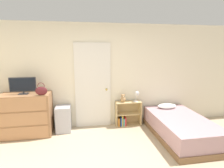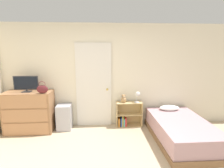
{
  "view_description": "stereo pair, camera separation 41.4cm",
  "coord_description": "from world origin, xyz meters",
  "px_view_note": "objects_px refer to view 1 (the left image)",
  "views": [
    {
      "loc": [
        -0.31,
        -2.14,
        1.91
      ],
      "look_at": [
        0.37,
        1.88,
        1.12
      ],
      "focal_mm": 28.0,
      "sensor_mm": 36.0,
      "label": 1
    },
    {
      "loc": [
        0.1,
        -2.19,
        1.91
      ],
      "look_at": [
        0.37,
        1.88,
        1.12
      ],
      "focal_mm": 28.0,
      "sensor_mm": 36.0,
      "label": 2
    }
  ],
  "objects_px": {
    "tv": "(23,85)",
    "teddy_bear": "(123,99)",
    "desk_lamp": "(137,94)",
    "bookshelf": "(126,115)",
    "storage_bin": "(64,119)",
    "dresser": "(27,115)",
    "bed": "(180,127)",
    "handbag": "(41,91)"
  },
  "relations": [
    {
      "from": "handbag",
      "to": "dresser",
      "type": "bearing_deg",
      "value": 155.88
    },
    {
      "from": "teddy_bear",
      "to": "storage_bin",
      "type": "bearing_deg",
      "value": -177.57
    },
    {
      "from": "dresser",
      "to": "bed",
      "type": "xyz_separation_m",
      "value": [
        3.38,
        -0.65,
        -0.25
      ]
    },
    {
      "from": "tv",
      "to": "desk_lamp",
      "type": "distance_m",
      "value": 2.64
    },
    {
      "from": "storage_bin",
      "to": "bed",
      "type": "relative_size",
      "value": 0.33
    },
    {
      "from": "storage_bin",
      "to": "bookshelf",
      "type": "bearing_deg",
      "value": 2.63
    },
    {
      "from": "dresser",
      "to": "desk_lamp",
      "type": "distance_m",
      "value": 2.62
    },
    {
      "from": "dresser",
      "to": "bed",
      "type": "height_order",
      "value": "dresser"
    },
    {
      "from": "bookshelf",
      "to": "desk_lamp",
      "type": "distance_m",
      "value": 0.62
    },
    {
      "from": "handbag",
      "to": "bookshelf",
      "type": "xyz_separation_m",
      "value": [
        1.95,
        0.33,
        -0.81
      ]
    },
    {
      "from": "storage_bin",
      "to": "bookshelf",
      "type": "xyz_separation_m",
      "value": [
        1.56,
        0.07,
        -0.04
      ]
    },
    {
      "from": "storage_bin",
      "to": "teddy_bear",
      "type": "bearing_deg",
      "value": 2.43
    },
    {
      "from": "teddy_bear",
      "to": "bed",
      "type": "height_order",
      "value": "teddy_bear"
    },
    {
      "from": "tv",
      "to": "teddy_bear",
      "type": "bearing_deg",
      "value": 3.57
    },
    {
      "from": "desk_lamp",
      "to": "bookshelf",
      "type": "bearing_deg",
      "value": 169.27
    },
    {
      "from": "storage_bin",
      "to": "desk_lamp",
      "type": "relative_size",
      "value": 2.19
    },
    {
      "from": "storage_bin",
      "to": "bookshelf",
      "type": "height_order",
      "value": "bookshelf"
    },
    {
      "from": "desk_lamp",
      "to": "bed",
      "type": "distance_m",
      "value": 1.24
    },
    {
      "from": "tv",
      "to": "dresser",
      "type": "bearing_deg",
      "value": 4.21
    },
    {
      "from": "handbag",
      "to": "desk_lamp",
      "type": "distance_m",
      "value": 2.23
    },
    {
      "from": "storage_bin",
      "to": "bookshelf",
      "type": "relative_size",
      "value": 0.94
    },
    {
      "from": "teddy_bear",
      "to": "desk_lamp",
      "type": "xyz_separation_m",
      "value": [
        0.34,
        -0.04,
        0.11
      ]
    },
    {
      "from": "dresser",
      "to": "handbag",
      "type": "xyz_separation_m",
      "value": [
        0.39,
        -0.18,
        0.58
      ]
    },
    {
      "from": "tv",
      "to": "desk_lamp",
      "type": "bearing_deg",
      "value": 2.25
    },
    {
      "from": "dresser",
      "to": "handbag",
      "type": "distance_m",
      "value": 0.73
    },
    {
      "from": "bookshelf",
      "to": "desk_lamp",
      "type": "relative_size",
      "value": 2.33
    },
    {
      "from": "storage_bin",
      "to": "desk_lamp",
      "type": "height_order",
      "value": "desk_lamp"
    },
    {
      "from": "handbag",
      "to": "bookshelf",
      "type": "bearing_deg",
      "value": 9.5
    },
    {
      "from": "teddy_bear",
      "to": "desk_lamp",
      "type": "bearing_deg",
      "value": -6.38
    },
    {
      "from": "storage_bin",
      "to": "dresser",
      "type": "bearing_deg",
      "value": -174.34
    },
    {
      "from": "dresser",
      "to": "storage_bin",
      "type": "bearing_deg",
      "value": 5.66
    },
    {
      "from": "dresser",
      "to": "handbag",
      "type": "bearing_deg",
      "value": -24.12
    },
    {
      "from": "handbag",
      "to": "teddy_bear",
      "type": "bearing_deg",
      "value": 9.67
    },
    {
      "from": "storage_bin",
      "to": "teddy_bear",
      "type": "relative_size",
      "value": 2.93
    },
    {
      "from": "bookshelf",
      "to": "handbag",
      "type": "bearing_deg",
      "value": -170.5
    },
    {
      "from": "tv",
      "to": "bed",
      "type": "relative_size",
      "value": 0.3
    },
    {
      "from": "storage_bin",
      "to": "desk_lamp",
      "type": "bearing_deg",
      "value": 0.74
    },
    {
      "from": "tv",
      "to": "storage_bin",
      "type": "distance_m",
      "value": 1.18
    },
    {
      "from": "bookshelf",
      "to": "desk_lamp",
      "type": "bearing_deg",
      "value": -10.73
    },
    {
      "from": "tv",
      "to": "teddy_bear",
      "type": "height_order",
      "value": "tv"
    },
    {
      "from": "dresser",
      "to": "storage_bin",
      "type": "distance_m",
      "value": 0.81
    },
    {
      "from": "desk_lamp",
      "to": "bed",
      "type": "relative_size",
      "value": 0.15
    }
  ]
}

